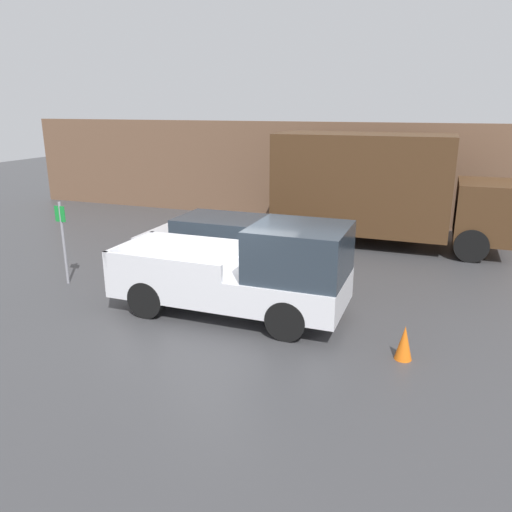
% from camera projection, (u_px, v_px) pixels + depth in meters
% --- Properties ---
extents(ground_plane, '(60.00, 60.00, 0.00)m').
position_uv_depth(ground_plane, '(229.00, 317.00, 10.92)').
color(ground_plane, '#3D3D3F').
extents(building_wall, '(28.00, 0.15, 3.86)m').
position_uv_depth(building_wall, '(332.00, 173.00, 19.53)').
color(building_wall, brown).
rests_on(building_wall, ground).
extents(pickup_truck, '(5.12, 2.02, 2.12)m').
position_uv_depth(pickup_truck, '(250.00, 273.00, 10.77)').
color(pickup_truck, silver).
rests_on(pickup_truck, ground).
extents(car, '(4.34, 1.99, 1.55)m').
position_uv_depth(car, '(220.00, 243.00, 13.78)').
color(car, silver).
rests_on(car, ground).
extents(delivery_truck, '(7.37, 2.51, 3.59)m').
position_uv_depth(delivery_truck, '(378.00, 187.00, 16.26)').
color(delivery_truck, '#472D19').
rests_on(delivery_truck, ground).
extents(parking_sign, '(0.30, 0.07, 2.15)m').
position_uv_depth(parking_sign, '(63.00, 238.00, 12.67)').
color(parking_sign, gray).
rests_on(parking_sign, ground).
extents(traffic_cone, '(0.32, 0.32, 0.65)m').
position_uv_depth(traffic_cone, '(404.00, 343.00, 9.04)').
color(traffic_cone, orange).
rests_on(traffic_cone, ground).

